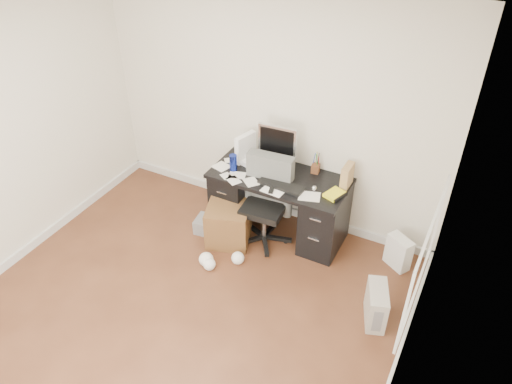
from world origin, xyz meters
TOP-DOWN VIEW (x-y plane):
  - ground at (0.00, 0.00)m, footprint 4.00×4.00m
  - room_shell at (0.03, 0.03)m, footprint 4.02×4.02m
  - desk at (0.30, 1.65)m, footprint 1.50×0.70m
  - loose_papers at (0.10, 1.60)m, footprint 1.10×0.60m
  - lcd_monitor at (0.21, 1.77)m, footprint 0.44×0.27m
  - keyboard at (0.39, 1.50)m, footprint 0.51×0.21m
  - computer_mouse at (0.73, 1.58)m, footprint 0.07×0.07m
  - travel_mug at (-0.21, 1.54)m, footprint 0.10×0.10m
  - white_binder at (-0.19, 1.78)m, footprint 0.20×0.31m
  - magazine_file at (0.99, 1.82)m, footprint 0.11×0.21m
  - pen_cup at (0.61, 1.90)m, footprint 0.11×0.11m
  - yellow_book at (0.95, 1.59)m, footprint 0.22×0.25m
  - paper_remote at (0.35, 1.39)m, footprint 0.25×0.21m
  - office_chair at (0.23, 1.43)m, footprint 0.63×0.63m
  - pc_tower at (1.67, 0.89)m, footprint 0.29×0.42m
  - shopping_bag at (1.67, 1.71)m, footprint 0.33×0.31m
  - wicker_basket at (-0.12, 1.25)m, footprint 0.58×0.58m
  - desk_printer at (-0.40, 1.26)m, footprint 0.32×0.28m

SIDE VIEW (x-z plane):
  - ground at x=0.00m, z-range 0.00..0.00m
  - desk_printer at x=-0.40m, z-range 0.00..0.17m
  - shopping_bag at x=1.67m, z-range 0.00..0.37m
  - pc_tower at x=1.67m, z-range 0.00..0.39m
  - wicker_basket at x=-0.12m, z-range 0.00..0.46m
  - desk at x=0.30m, z-range 0.02..0.77m
  - office_chair at x=0.23m, z-range 0.00..1.02m
  - loose_papers at x=0.10m, z-range 0.75..0.75m
  - paper_remote at x=0.35m, z-range 0.75..0.77m
  - keyboard at x=0.39m, z-range 0.75..0.78m
  - yellow_book at x=0.95m, z-range 0.75..0.79m
  - computer_mouse at x=0.73m, z-range 0.75..0.81m
  - travel_mug at x=-0.21m, z-range 0.75..0.94m
  - pen_cup at x=0.61m, z-range 0.75..0.99m
  - magazine_file at x=0.99m, z-range 0.75..1.00m
  - white_binder at x=-0.19m, z-range 0.75..1.07m
  - lcd_monitor at x=0.21m, z-range 0.75..1.29m
  - room_shell at x=0.03m, z-range 0.30..3.01m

